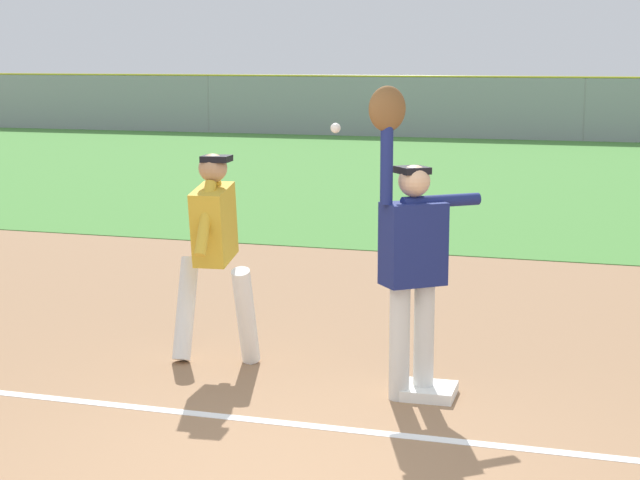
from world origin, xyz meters
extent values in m
plane|color=#936D4C|center=(0.00, 0.00, 0.00)|extent=(81.63, 81.63, 0.00)
cube|color=#478438|center=(0.00, 16.86, 0.01)|extent=(48.08, 19.08, 0.01)
cube|color=white|center=(0.48, 1.77, 0.04)|extent=(0.39, 0.39, 0.08)
cylinder|color=silver|center=(0.43, 1.78, 0.42)|extent=(0.21, 0.21, 0.85)
cylinder|color=silver|center=(0.28, 1.65, 0.42)|extent=(0.21, 0.21, 0.85)
cube|color=navy|center=(0.35, 1.71, 1.15)|extent=(0.50, 0.48, 0.60)
sphere|color=#DBAD84|center=(0.35, 1.71, 1.60)|extent=(0.32, 0.32, 0.23)
cube|color=black|center=(0.33, 1.73, 1.68)|extent=(0.29, 0.30, 0.05)
cylinder|color=navy|center=(0.18, 1.57, 1.76)|extent=(0.13, 0.13, 0.62)
cylinder|color=navy|center=(0.52, 1.85, 1.45)|extent=(0.53, 0.47, 0.09)
ellipsoid|color=brown|center=(0.18, 1.57, 2.12)|extent=(0.30, 0.29, 0.32)
cylinder|color=white|center=(-1.08, 2.05, 0.42)|extent=(0.20, 0.45, 0.85)
cylinder|color=white|center=(-1.65, 2.14, 0.42)|extent=(0.20, 0.45, 0.85)
cube|color=gold|center=(-1.37, 2.10, 1.15)|extent=(0.31, 0.55, 0.66)
sphere|color=tan|center=(-1.37, 2.10, 1.60)|extent=(0.25, 0.25, 0.23)
cube|color=black|center=(-1.34, 2.10, 1.68)|extent=(0.24, 0.22, 0.05)
cylinder|color=gold|center=(-1.39, 2.31, 1.23)|extent=(0.13, 0.41, 0.58)
cylinder|color=gold|center=(-1.34, 1.88, 1.23)|extent=(0.13, 0.41, 0.58)
sphere|color=white|center=(-0.24, 1.73, 1.97)|extent=(0.07, 0.07, 0.07)
cube|color=#93999E|center=(0.00, 26.40, 0.93)|extent=(48.08, 0.06, 1.85)
cylinder|color=yellow|center=(0.00, 26.40, 1.88)|extent=(48.08, 0.06, 0.06)
cylinder|color=gray|center=(-12.02, 26.40, 0.93)|extent=(0.08, 0.08, 1.85)
cylinder|color=gray|center=(0.00, 26.40, 0.93)|extent=(0.08, 0.08, 1.85)
cube|color=#B7B7BC|center=(-10.89, 31.27, 0.57)|extent=(4.45, 2.03, 0.55)
cube|color=#2D333D|center=(-10.89, 31.27, 1.05)|extent=(2.25, 1.81, 0.40)
cylinder|color=black|center=(-9.47, 32.26, 0.30)|extent=(0.61, 0.24, 0.60)
cylinder|color=black|center=(-9.41, 30.36, 0.30)|extent=(0.61, 0.24, 0.60)
cylinder|color=black|center=(-12.37, 32.18, 0.30)|extent=(0.61, 0.24, 0.60)
cylinder|color=black|center=(-12.31, 30.28, 0.30)|extent=(0.61, 0.24, 0.60)
cube|color=white|center=(-4.10, 31.20, 0.57)|extent=(4.47, 2.06, 0.55)
cube|color=#2D333D|center=(-4.10, 31.20, 1.05)|extent=(2.26, 1.83, 0.40)
cylinder|color=black|center=(-2.61, 32.10, 0.30)|extent=(0.61, 0.24, 0.60)
cylinder|color=black|center=(-2.69, 30.20, 0.30)|extent=(0.61, 0.24, 0.60)
cylinder|color=black|center=(-5.51, 32.20, 0.30)|extent=(0.61, 0.24, 0.60)
cylinder|color=black|center=(-5.58, 30.30, 0.30)|extent=(0.61, 0.24, 0.60)
cylinder|color=black|center=(0.40, 31.90, 0.30)|extent=(0.62, 0.29, 0.60)
cylinder|color=black|center=(0.19, 30.01, 0.30)|extent=(0.62, 0.29, 0.60)
camera|label=1|loc=(1.95, -5.56, 2.48)|focal=58.88mm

